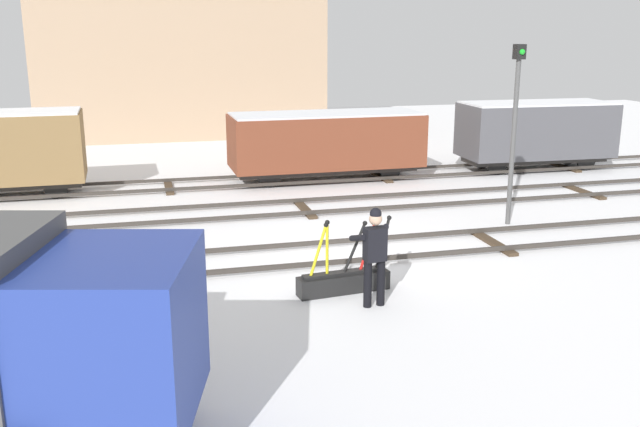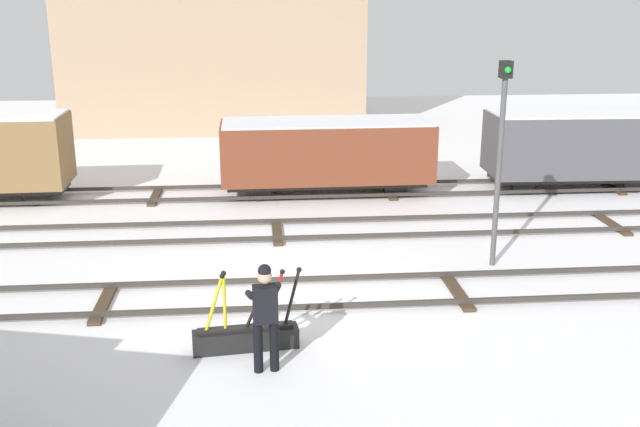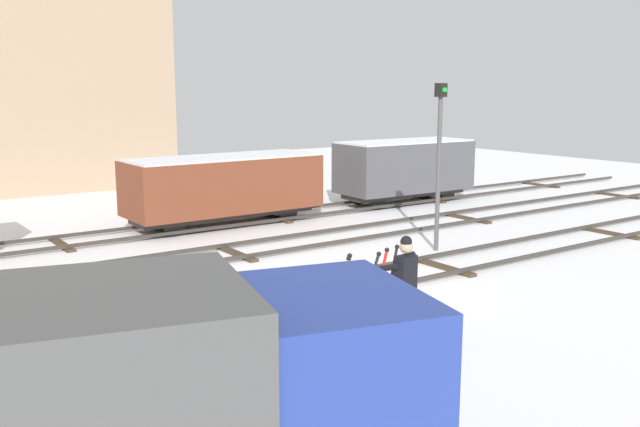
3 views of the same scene
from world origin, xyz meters
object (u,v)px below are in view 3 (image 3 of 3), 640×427
Objects in this scene: freight_car_near_switch at (224,185)px; signal_post at (439,152)px; switch_lever_frame at (363,313)px; rail_worker at (404,279)px; freight_car_far_end at (405,167)px; delivery_truck at (94,415)px.

signal_post is at bearing -64.84° from freight_car_near_switch.
signal_post is (5.46, 3.63, 2.46)m from switch_lever_frame.
freight_car_near_switch is at bearing 70.54° from switch_lever_frame.
switch_lever_frame is 1.15m from rail_worker.
signal_post reaches higher than freight_car_near_switch.
freight_car_near_switch is (-7.71, 0.00, -0.08)m from freight_car_far_end.
switch_lever_frame is 7.37m from delivery_truck.
freight_car_far_end is at bearing -0.74° from freight_car_near_switch.
freight_car_far_end is at bearing 55.15° from delivery_truck.
delivery_truck is 13.87m from signal_post.
signal_post is (5.14, 4.40, 1.67)m from rail_worker.
switch_lever_frame is at bearing -146.40° from signal_post.
delivery_truck is 1.02× the size of freight_car_near_switch.
rail_worker is 0.29× the size of freight_car_near_switch.
delivery_truck is 21.37m from freight_car_far_end.
freight_car_far_end is (9.72, 10.85, 0.34)m from rail_worker.
signal_post is at bearing 47.30° from delivery_truck.
signal_post reaches higher than switch_lever_frame.
delivery_truck is 1.42× the size of signal_post.
delivery_truck is at bearing -160.71° from rail_worker.
rail_worker is at bearing -139.41° from signal_post.
signal_post is 8.02m from freight_car_far_end.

